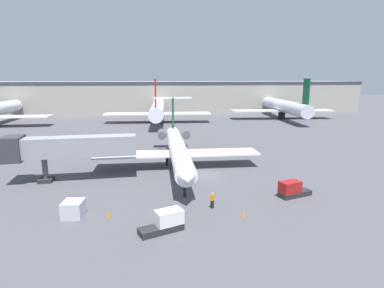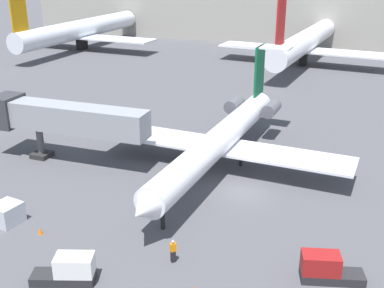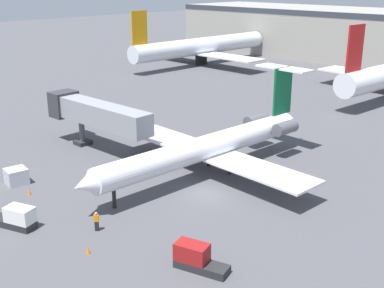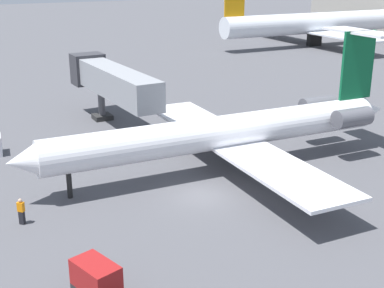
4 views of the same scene
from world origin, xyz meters
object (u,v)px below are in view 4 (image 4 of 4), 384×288
Objects in this scene: baggage_tug_trailing at (101,286)px; regional_jet at (234,129)px; parked_airliner_west_end at (315,24)px; jet_bridge at (109,80)px; ground_crew_marshaller at (21,211)px.

regional_jet is at bearing 128.81° from baggage_tug_trailing.
parked_airliner_west_end reaches higher than regional_jet.
regional_jet is 7.44× the size of baggage_tug_trailing.
baggage_tug_trailing is at bearing -51.19° from regional_jet.
jet_bridge reaches higher than baggage_tug_trailing.
baggage_tug_trailing reaches higher than ground_crew_marshaller.
ground_crew_marshaller is 0.04× the size of parked_airliner_west_end.
regional_jet reaches higher than ground_crew_marshaller.
regional_jet reaches higher than baggage_tug_trailing.
ground_crew_marshaller is (1.95, -16.36, -2.31)m from regional_jet.
jet_bridge is 3.94× the size of baggage_tug_trailing.
parked_airliner_west_end is (-33.15, 53.18, -0.27)m from jet_bridge.
ground_crew_marshaller is at bearing -34.22° from jet_bridge.
baggage_tug_trailing is at bearing -46.35° from parked_airliner_west_end.
regional_jet is at bearing 96.79° from ground_crew_marshaller.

